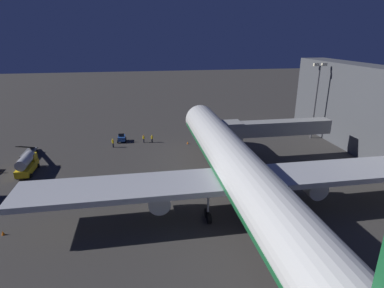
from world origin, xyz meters
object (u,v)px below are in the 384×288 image
(baggage_tug_spare, at_px, (122,138))
(airliner_at_gate, at_px, (244,178))
(jet_bridge, at_px, (268,128))
(traffic_cone_nose_port, at_px, (208,142))
(belt_loader, at_px, (29,153))
(traffic_cone_nose_starboard, at_px, (188,143))
(apron_floodlight_mast, at_px, (316,95))
(ground_crew_walking_aft, at_px, (152,138))
(traffic_cone_wingtip_svc_side, at_px, (3,233))
(fuel_tanker, at_px, (27,163))
(ground_crew_near_nose_gear, at_px, (144,138))
(ground_crew_by_tug, at_px, (113,142))

(baggage_tug_spare, bearing_deg, airliner_at_gate, 115.85)
(jet_bridge, distance_m, baggage_tug_spare, 30.78)
(baggage_tug_spare, bearing_deg, traffic_cone_nose_port, 168.02)
(baggage_tug_spare, relative_size, belt_loader, 0.28)
(traffic_cone_nose_starboard, bearing_deg, apron_floodlight_mast, 178.86)
(airliner_at_gate, relative_size, ground_crew_walking_aft, 36.34)
(airliner_at_gate, xyz_separation_m, baggage_tug_spare, (15.93, -32.89, -4.87))
(traffic_cone_wingtip_svc_side, bearing_deg, fuel_tanker, -81.60)
(ground_crew_near_nose_gear, height_order, ground_crew_walking_aft, ground_crew_near_nose_gear)
(ground_crew_near_nose_gear, height_order, traffic_cone_nose_starboard, ground_crew_near_nose_gear)
(jet_bridge, relative_size, ground_crew_walking_aft, 12.08)
(ground_crew_by_tug, bearing_deg, belt_loader, 10.41)
(fuel_tanker, height_order, traffic_cone_nose_starboard, fuel_tanker)
(traffic_cone_nose_port, distance_m, traffic_cone_wingtip_svc_side, 41.01)
(jet_bridge, distance_m, apron_floodlight_mast, 17.84)
(apron_floodlight_mast, relative_size, traffic_cone_nose_port, 29.53)
(traffic_cone_wingtip_svc_side, bearing_deg, traffic_cone_nose_starboard, -133.12)
(ground_crew_walking_aft, height_order, traffic_cone_wingtip_svc_side, ground_crew_walking_aft)
(apron_floodlight_mast, bearing_deg, traffic_cone_nose_starboard, -1.14)
(jet_bridge, bearing_deg, airliner_at_gate, 59.72)
(apron_floodlight_mast, relative_size, fuel_tanker, 2.71)
(ground_crew_by_tug, height_order, traffic_cone_wingtip_svc_side, ground_crew_by_tug)
(jet_bridge, distance_m, fuel_tanker, 41.93)
(baggage_tug_spare, distance_m, ground_crew_near_nose_gear, 4.83)
(ground_crew_walking_aft, bearing_deg, traffic_cone_nose_port, 168.88)
(apron_floodlight_mast, relative_size, ground_crew_by_tug, 8.56)
(ground_crew_by_tug, relative_size, traffic_cone_wingtip_svc_side, 3.45)
(belt_loader, xyz_separation_m, ground_crew_by_tug, (-15.23, -2.80, 0.20))
(airliner_at_gate, xyz_separation_m, traffic_cone_nose_port, (-2.20, -29.05, -5.37))
(airliner_at_gate, height_order, jet_bridge, airliner_at_gate)
(belt_loader, bearing_deg, baggage_tug_spare, -160.00)
(airliner_at_gate, height_order, traffic_cone_wingtip_svc_side, airliner_at_gate)
(ground_crew_by_tug, bearing_deg, ground_crew_near_nose_gear, -162.09)
(baggage_tug_spare, bearing_deg, traffic_cone_nose_starboard, 164.35)
(airliner_at_gate, distance_m, ground_crew_near_nose_gear, 33.87)
(apron_floodlight_mast, xyz_separation_m, traffic_cone_nose_port, (23.30, -0.55, -9.26))
(fuel_tanker, xyz_separation_m, baggage_tug_spare, (-14.80, -13.56, -0.87))
(baggage_tug_spare, distance_m, belt_loader, 17.91)
(traffic_cone_nose_starboard, distance_m, traffic_cone_wingtip_svc_side, 37.87)
(apron_floodlight_mast, bearing_deg, fuel_tanker, 9.26)
(jet_bridge, bearing_deg, traffic_cone_nose_starboard, -37.74)
(fuel_tanker, height_order, ground_crew_near_nose_gear, fuel_tanker)
(jet_bridge, height_order, ground_crew_near_nose_gear, jet_bridge)
(apron_floodlight_mast, height_order, traffic_cone_nose_starboard, apron_floodlight_mast)
(airliner_at_gate, height_order, fuel_tanker, airliner_at_gate)
(traffic_cone_nose_port, distance_m, traffic_cone_nose_starboard, 4.40)
(baggage_tug_spare, xyz_separation_m, traffic_cone_nose_starboard, (-13.73, 3.85, -0.50))
(traffic_cone_nose_port, bearing_deg, traffic_cone_nose_starboard, 0.00)
(apron_floodlight_mast, xyz_separation_m, traffic_cone_nose_starboard, (27.70, -0.55, -9.26))
(belt_loader, bearing_deg, traffic_cone_nose_starboard, -175.74)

